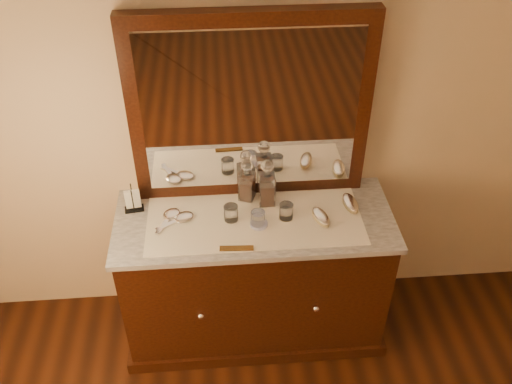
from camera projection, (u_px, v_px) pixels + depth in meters
The scene contains 18 objects.
dresser_cabinet at pixel (255, 277), 3.12m from camera, with size 1.40×0.55×0.82m, color black.
dresser_plinth at pixel (255, 319), 3.35m from camera, with size 1.46×0.59×0.08m, color black.
knob_left at pixel (201, 316), 2.86m from camera, with size 0.04×0.04×0.04m, color silver.
knob_right at pixel (316, 308), 2.89m from camera, with size 0.04×0.04×0.04m, color silver.
marble_top at pixel (254, 220), 2.86m from camera, with size 1.44×0.59×0.03m, color silver.
mirror_frame at pixel (250, 109), 2.73m from camera, with size 1.20×0.08×1.00m, color black.
mirror_glass at pixel (251, 113), 2.71m from camera, with size 1.06×0.01×0.86m, color white.
lace_runner at pixel (255, 220), 2.83m from camera, with size 1.10×0.45×0.00m, color white.
pin_dish at pixel (259, 224), 2.80m from camera, with size 0.09×0.09×0.02m, color white.
comb at pixel (237, 248), 2.66m from camera, with size 0.16×0.03×0.01m, color brown.
napkin_rack at pixel (133, 201), 2.87m from camera, with size 0.11×0.07×0.15m.
decanter_left at pixel (247, 184), 2.92m from camera, with size 0.10×0.10×0.25m.
decanter_right at pixel (267, 187), 2.88m from camera, with size 0.08×0.08×0.27m.
brush_near at pixel (321, 217), 2.82m from camera, with size 0.10×0.16×0.04m.
brush_far at pixel (350, 203), 2.91m from camera, with size 0.09×0.16×0.04m.
hand_mirror_outer at pixel (170, 216), 2.84m from camera, with size 0.14×0.22×0.02m.
hand_mirror_inner at pixel (181, 218), 2.83m from camera, with size 0.21×0.16×0.02m.
tumblers at pixel (258, 214), 2.81m from camera, with size 0.36×0.13×0.08m.
Camera 1 is at (-0.17, -0.20, 2.72)m, focal length 38.90 mm.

